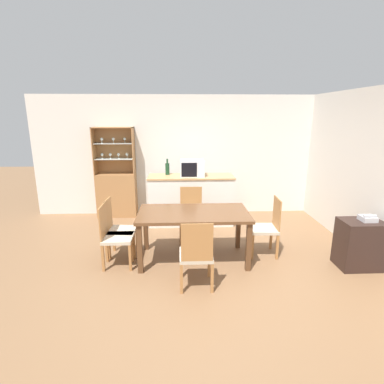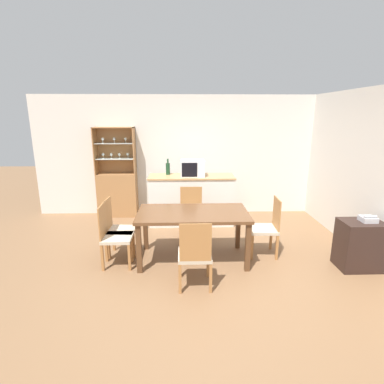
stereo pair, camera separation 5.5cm
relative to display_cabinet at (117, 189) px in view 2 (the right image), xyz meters
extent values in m
plane|color=brown|center=(1.65, -2.44, -0.59)|extent=(18.00, 18.00, 0.00)
cube|color=silver|center=(1.65, 0.19, 0.68)|extent=(6.80, 0.06, 2.55)
cube|color=silver|center=(4.23, -2.14, 0.68)|extent=(0.06, 4.60, 2.55)
cube|color=silver|center=(1.58, -0.53, -0.12)|extent=(1.65, 0.56, 0.95)
cube|color=tan|center=(1.58, -0.53, 0.37)|extent=(1.68, 0.59, 0.03)
cube|color=#A37042|center=(0.00, -0.01, -0.13)|extent=(0.83, 0.33, 0.93)
cube|color=#A37042|center=(0.00, 0.15, 0.82)|extent=(0.83, 0.02, 0.97)
cube|color=#A37042|center=(-0.41, -0.01, 0.82)|extent=(0.02, 0.33, 0.97)
cube|color=#A37042|center=(0.41, -0.01, 0.82)|extent=(0.02, 0.33, 0.97)
cube|color=#A37042|center=(0.00, -0.01, 1.30)|extent=(0.83, 0.33, 0.02)
cube|color=silver|center=(0.00, -0.01, 0.66)|extent=(0.78, 0.28, 0.01)
cube|color=silver|center=(0.00, -0.01, 0.98)|extent=(0.78, 0.28, 0.01)
cylinder|color=silver|center=(-0.26, 0.01, 0.66)|extent=(0.04, 0.04, 0.01)
cylinder|color=silver|center=(-0.26, 0.01, 0.69)|extent=(0.01, 0.01, 0.06)
sphere|color=silver|center=(-0.26, 0.01, 0.75)|extent=(0.06, 0.06, 0.06)
cylinder|color=silver|center=(-0.23, -0.04, 0.98)|extent=(0.04, 0.04, 0.01)
cylinder|color=silver|center=(-0.23, -0.04, 1.01)|extent=(0.01, 0.01, 0.06)
sphere|color=silver|center=(-0.23, -0.04, 1.07)|extent=(0.06, 0.06, 0.06)
cylinder|color=silver|center=(-0.09, 0.00, 0.66)|extent=(0.04, 0.04, 0.01)
cylinder|color=silver|center=(-0.09, 0.00, 0.69)|extent=(0.01, 0.01, 0.06)
sphere|color=silver|center=(-0.09, 0.00, 0.75)|extent=(0.06, 0.06, 0.06)
cylinder|color=silver|center=(0.00, -0.01, 0.98)|extent=(0.04, 0.04, 0.01)
cylinder|color=silver|center=(0.00, -0.01, 1.01)|extent=(0.01, 0.01, 0.06)
sphere|color=silver|center=(0.00, -0.01, 1.07)|extent=(0.06, 0.06, 0.06)
cylinder|color=silver|center=(0.09, 0.00, 0.66)|extent=(0.04, 0.04, 0.01)
cylinder|color=silver|center=(0.09, 0.00, 0.69)|extent=(0.01, 0.01, 0.06)
sphere|color=silver|center=(0.09, 0.00, 0.75)|extent=(0.06, 0.06, 0.06)
cylinder|color=silver|center=(0.23, 0.02, 0.98)|extent=(0.04, 0.04, 0.01)
cylinder|color=silver|center=(0.23, 0.02, 1.01)|extent=(0.01, 0.01, 0.06)
sphere|color=silver|center=(0.23, 0.02, 1.07)|extent=(0.06, 0.06, 0.06)
cylinder|color=silver|center=(0.26, 0.03, 0.66)|extent=(0.04, 0.04, 0.01)
cylinder|color=silver|center=(0.26, 0.03, 0.69)|extent=(0.01, 0.01, 0.06)
sphere|color=silver|center=(0.26, 0.03, 0.75)|extent=(0.06, 0.06, 0.06)
cube|color=brown|center=(1.55, -2.10, 0.14)|extent=(1.63, 0.88, 0.04)
cube|color=brown|center=(0.80, -2.48, -0.24)|extent=(0.07, 0.07, 0.71)
cube|color=brown|center=(2.31, -2.48, -0.24)|extent=(0.07, 0.07, 0.71)
cube|color=brown|center=(0.80, -1.72, -0.24)|extent=(0.07, 0.07, 0.71)
cube|color=brown|center=(2.31, -1.72, -0.24)|extent=(0.07, 0.07, 0.71)
cube|color=#C1B299|center=(0.46, -1.97, -0.18)|extent=(0.45, 0.45, 0.05)
cube|color=#A8703D|center=(0.26, -1.96, 0.08)|extent=(0.05, 0.38, 0.47)
cube|color=#A8703D|center=(0.66, -1.80, -0.40)|extent=(0.04, 0.04, 0.40)
cube|color=#A8703D|center=(0.63, -2.17, -0.40)|extent=(0.04, 0.04, 0.40)
cube|color=#A8703D|center=(0.28, -1.77, -0.40)|extent=(0.04, 0.04, 0.40)
cube|color=#A8703D|center=(0.26, -2.14, -0.40)|extent=(0.04, 0.04, 0.40)
cube|color=#C1B299|center=(1.55, -2.82, -0.18)|extent=(0.42, 0.42, 0.05)
cube|color=#A8703D|center=(1.55, -3.02, 0.08)|extent=(0.38, 0.02, 0.47)
cube|color=#A8703D|center=(1.36, -2.63, -0.40)|extent=(0.04, 0.04, 0.40)
cube|color=#A8703D|center=(1.74, -2.63, -0.40)|extent=(0.04, 0.04, 0.40)
cube|color=#A8703D|center=(1.36, -3.01, -0.40)|extent=(0.04, 0.04, 0.40)
cube|color=#A8703D|center=(1.74, -3.01, -0.40)|extent=(0.04, 0.04, 0.40)
cube|color=#C1B299|center=(1.55, -1.38, -0.18)|extent=(0.42, 0.42, 0.05)
cube|color=#A8703D|center=(1.55, -1.18, 0.08)|extent=(0.38, 0.02, 0.47)
cube|color=#A8703D|center=(1.74, -1.57, -0.40)|extent=(0.04, 0.04, 0.40)
cube|color=#A8703D|center=(1.36, -1.57, -0.40)|extent=(0.04, 0.04, 0.40)
cube|color=#A8703D|center=(1.74, -1.20, -0.40)|extent=(0.04, 0.04, 0.40)
cube|color=#A8703D|center=(1.36, -1.19, -0.40)|extent=(0.04, 0.04, 0.40)
cube|color=#C1B299|center=(0.46, -2.23, -0.18)|extent=(0.42, 0.42, 0.05)
cube|color=#A8703D|center=(0.26, -2.23, 0.08)|extent=(0.02, 0.38, 0.47)
cube|color=#A8703D|center=(0.65, -2.05, -0.40)|extent=(0.04, 0.04, 0.40)
cube|color=#A8703D|center=(0.65, -2.42, -0.40)|extent=(0.04, 0.04, 0.40)
cube|color=#A8703D|center=(0.27, -2.05, -0.40)|extent=(0.04, 0.04, 0.40)
cube|color=#A8703D|center=(0.27, -2.42, -0.40)|extent=(0.04, 0.04, 0.40)
cube|color=#C1B299|center=(2.64, -1.97, -0.18)|extent=(0.44, 0.44, 0.05)
cube|color=#A8703D|center=(2.84, -1.98, 0.08)|extent=(0.04, 0.38, 0.47)
cube|color=#A8703D|center=(2.45, -2.15, -0.40)|extent=(0.04, 0.04, 0.40)
cube|color=#A8703D|center=(2.47, -1.77, -0.40)|extent=(0.04, 0.04, 0.40)
cube|color=#A8703D|center=(2.82, -2.17, -0.40)|extent=(0.04, 0.04, 0.40)
cube|color=#A8703D|center=(2.84, -1.79, -0.40)|extent=(0.04, 0.04, 0.40)
cube|color=silver|center=(1.60, -0.52, 0.54)|extent=(0.46, 0.40, 0.31)
cube|color=black|center=(1.54, -0.72, 0.54)|extent=(0.29, 0.01, 0.27)
cylinder|color=#193D23|center=(1.11, -0.40, 0.50)|extent=(0.08, 0.08, 0.23)
cylinder|color=#193D23|center=(1.11, -0.40, 0.66)|extent=(0.03, 0.03, 0.09)
cube|color=black|center=(3.91, -2.44, -0.24)|extent=(0.57, 0.42, 0.70)
cube|color=#32211C|center=(3.91, -2.44, -0.21)|extent=(0.53, 0.38, 0.02)
cube|color=#B7B7BC|center=(3.98, -2.45, 0.14)|extent=(0.20, 0.19, 0.07)
cylinder|color=#B7B7BC|center=(3.98, -2.49, 0.20)|extent=(0.18, 0.03, 0.03)
camera|label=1|loc=(1.36, -6.29, 1.55)|focal=28.00mm
camera|label=2|loc=(1.41, -6.29, 1.55)|focal=28.00mm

